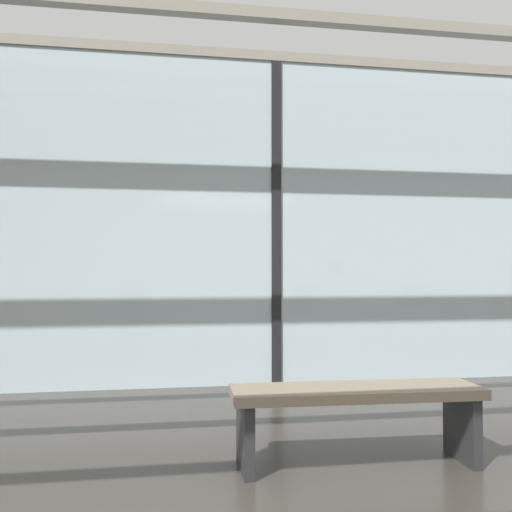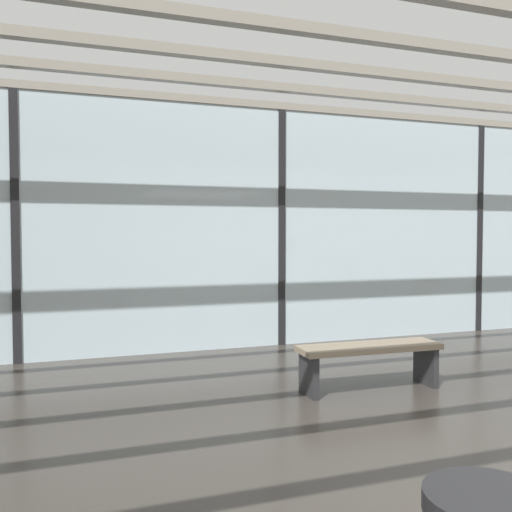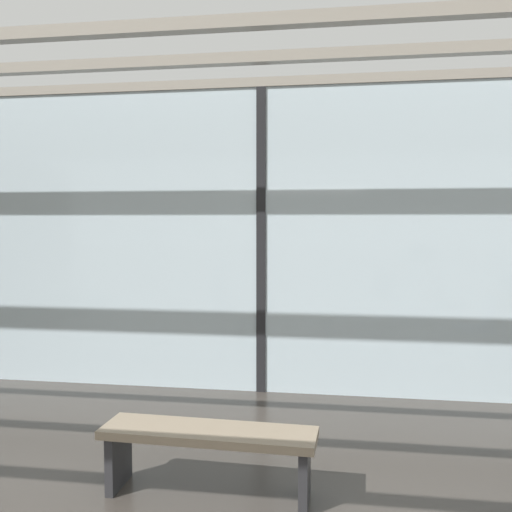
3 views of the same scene
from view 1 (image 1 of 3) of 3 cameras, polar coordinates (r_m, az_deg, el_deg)
glass_curtain_wall at (r=5.80m, az=2.01°, el=3.54°), size 14.00×0.08×3.36m
window_mullion_1 at (r=5.80m, az=2.01°, el=3.54°), size 0.10×0.12×3.36m
parked_airplane at (r=10.31m, az=-9.87°, el=3.28°), size 11.80×4.06×4.06m
waiting_bench at (r=3.49m, az=10.26°, el=-14.81°), size 1.51×0.45×0.47m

